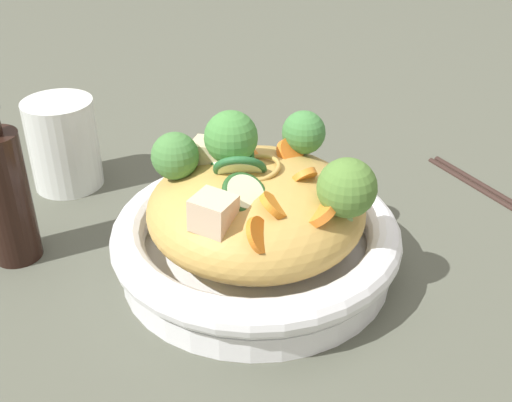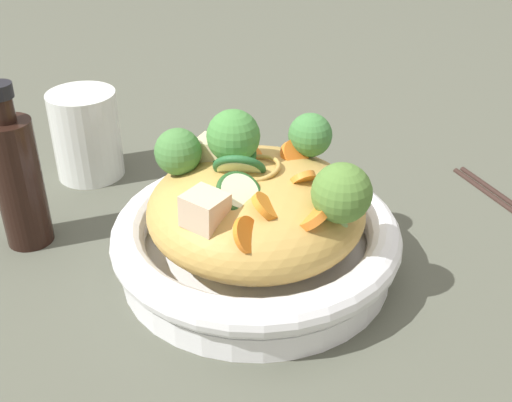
# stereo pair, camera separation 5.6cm
# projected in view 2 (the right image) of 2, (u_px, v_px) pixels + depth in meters

# --- Properties ---
(ground_plane) EXTENTS (3.00, 3.00, 0.00)m
(ground_plane) POSITION_uv_depth(u_px,v_px,m) (256.00, 267.00, 0.60)
(ground_plane) COLOR #4D4F43
(serving_bowl) EXTENTS (0.26, 0.26, 0.05)m
(serving_bowl) POSITION_uv_depth(u_px,v_px,m) (256.00, 242.00, 0.59)
(serving_bowl) COLOR white
(serving_bowl) RESTS_ON ground_plane
(noodle_heap) EXTENTS (0.20, 0.20, 0.09)m
(noodle_heap) POSITION_uv_depth(u_px,v_px,m) (256.00, 208.00, 0.57)
(noodle_heap) COLOR tan
(noodle_heap) RESTS_ON serving_bowl
(broccoli_florets) EXTENTS (0.16, 0.18, 0.07)m
(broccoli_florets) POSITION_uv_depth(u_px,v_px,m) (270.00, 158.00, 0.54)
(broccoli_florets) COLOR #8DB072
(broccoli_florets) RESTS_ON serving_bowl
(carrot_coins) EXTENTS (0.13, 0.10, 0.04)m
(carrot_coins) POSITION_uv_depth(u_px,v_px,m) (279.00, 189.00, 0.53)
(carrot_coins) COLOR orange
(carrot_coins) RESTS_ON serving_bowl
(zucchini_slices) EXTENTS (0.11, 0.06, 0.04)m
(zucchini_slices) POSITION_uv_depth(u_px,v_px,m) (237.00, 170.00, 0.54)
(zucchini_slices) COLOR beige
(zucchini_slices) RESTS_ON serving_bowl
(chicken_chunks) EXTENTS (0.13, 0.07, 0.03)m
(chicken_chunks) POSITION_uv_depth(u_px,v_px,m) (210.00, 181.00, 0.54)
(chicken_chunks) COLOR beige
(chicken_chunks) RESTS_ON serving_bowl
(soy_sauce_bottle) EXTENTS (0.04, 0.04, 0.17)m
(soy_sauce_bottle) POSITION_uv_depth(u_px,v_px,m) (18.00, 179.00, 0.60)
(soy_sauce_bottle) COLOR black
(soy_sauce_bottle) RESTS_ON ground_plane
(drinking_glass) EXTENTS (0.08, 0.08, 0.10)m
(drinking_glass) POSITION_uv_depth(u_px,v_px,m) (86.00, 135.00, 0.73)
(drinking_glass) COLOR silver
(drinking_glass) RESTS_ON ground_plane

